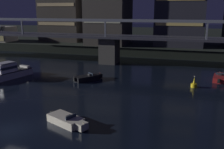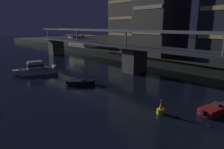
# 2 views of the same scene
# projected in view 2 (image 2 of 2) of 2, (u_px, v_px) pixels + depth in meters

# --- Properties ---
(far_riverbank) EXTENTS (240.00, 80.00, 2.20)m
(far_riverbank) POSITION_uv_depth(u_px,v_px,m) (221.00, 51.00, 76.45)
(far_riverbank) COLOR black
(far_riverbank) RESTS_ON ground
(river_bridge) EXTENTS (83.83, 6.40, 9.38)m
(river_bridge) POSITION_uv_depth(u_px,v_px,m) (135.00, 53.00, 45.06)
(river_bridge) COLOR #4C4944
(river_bridge) RESTS_ON ground
(tower_west_low) EXTENTS (12.46, 11.38, 27.14)m
(tower_west_low) POSITION_uv_depth(u_px,v_px,m) (132.00, 10.00, 70.12)
(tower_west_low) COLOR #38332D
(tower_west_low) RESTS_ON far_riverbank
(waterfront_pavilion) EXTENTS (12.40, 7.40, 4.70)m
(waterfront_pavilion) POSITION_uv_depth(u_px,v_px,m) (82.00, 41.00, 81.91)
(waterfront_pavilion) COLOR #B2AD9E
(waterfront_pavilion) RESTS_ON far_riverbank
(cabin_cruiser_near_left) EXTENTS (4.78, 9.35, 2.79)m
(cabin_cruiser_near_left) POSITION_uv_depth(u_px,v_px,m) (37.00, 69.00, 44.34)
(cabin_cruiser_near_left) COLOR silver
(cabin_cruiser_near_left) RESTS_ON ground
(speedboat_mid_left) EXTENTS (2.39, 5.23, 1.16)m
(speedboat_mid_left) POSITION_uv_depth(u_px,v_px,m) (215.00, 109.00, 24.47)
(speedboat_mid_left) COLOR maroon
(speedboat_mid_left) RESTS_ON ground
(speedboat_mid_center) EXTENTS (4.10, 4.62, 1.16)m
(speedboat_mid_center) POSITION_uv_depth(u_px,v_px,m) (80.00, 82.00, 36.16)
(speedboat_mid_center) COLOR black
(speedboat_mid_center) RESTS_ON ground
(channel_buoy) EXTENTS (0.90, 0.90, 1.76)m
(channel_buoy) POSITION_uv_depth(u_px,v_px,m) (161.00, 110.00, 24.15)
(channel_buoy) COLOR yellow
(channel_buoy) RESTS_ON ground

